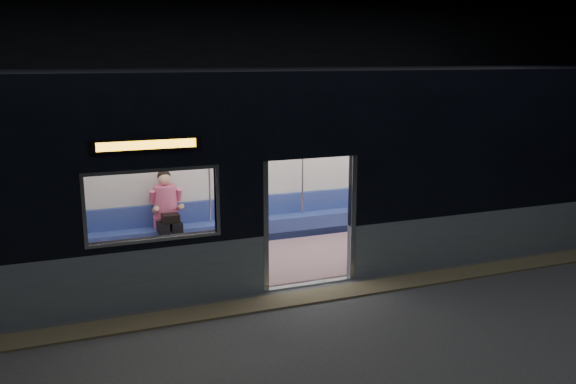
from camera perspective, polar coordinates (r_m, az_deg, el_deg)
station_floor at (r=8.96m, az=4.69°, el=-10.93°), size 24.00×14.00×0.01m
station_envelope at (r=8.22m, az=5.17°, el=13.23°), size 24.00×14.00×5.00m
tactile_strip at (r=9.41m, az=3.22°, el=-9.58°), size 22.80×0.50×0.03m
metro_car at (r=10.70m, az=-1.09°, el=3.36°), size 18.00×3.04×3.35m
passenger at (r=11.40m, az=-11.32°, el=-1.42°), size 0.47×0.79×1.50m
handbag at (r=11.19m, az=-10.93°, el=-2.43°), size 0.33×0.29×0.15m
transit_map at (r=14.32m, az=16.18°, el=3.63°), size 0.93×0.03×0.60m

